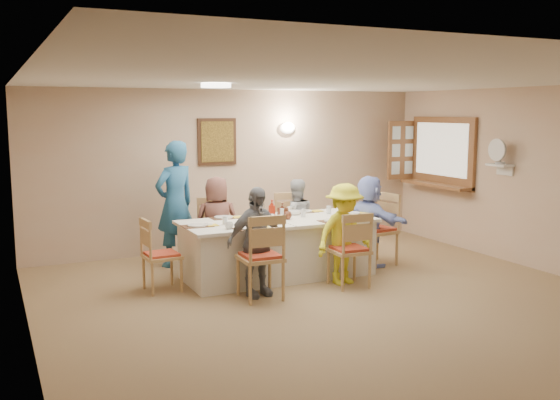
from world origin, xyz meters
name	(u,v)px	position (x,y,z in m)	size (l,w,h in m)	color
ground	(350,309)	(0.00, 0.00, 0.00)	(7.00, 7.00, 0.00)	olive
room_walls	(353,173)	(0.00, 0.00, 1.51)	(7.00, 7.00, 7.00)	tan
wall_picture	(217,142)	(-0.30, 3.46, 1.70)	(0.62, 0.05, 0.72)	#3B2314
wall_sconce	(288,128)	(0.90, 3.44, 1.90)	(0.26, 0.09, 0.18)	white
ceiling_light	(216,85)	(-1.00, 1.50, 2.47)	(0.36, 0.36, 0.05)	white
serving_hatch	(443,152)	(3.21, 2.40, 1.50)	(0.06, 1.50, 1.15)	brown
hatch_sill	(436,185)	(3.09, 2.40, 0.97)	(0.30, 1.50, 0.05)	brown
shutter_door	(402,150)	(2.95, 3.16, 1.50)	(0.55, 0.04, 1.00)	brown
fan_shelf	(500,165)	(3.13, 1.05, 1.40)	(0.22, 0.36, 0.03)	white
desk_fan	(499,155)	(3.10, 1.05, 1.55)	(0.30, 0.30, 0.28)	#A5A5A8
dining_table	(278,248)	(-0.14, 1.60, 0.38)	(2.53, 1.07, 0.76)	silver
chair_back_left	(214,233)	(-0.74, 2.40, 0.49)	(0.47, 0.47, 0.97)	tan
chair_back_right	(292,226)	(0.46, 2.40, 0.49)	(0.47, 0.47, 0.97)	tan
chair_front_left	(260,256)	(-0.74, 0.80, 0.51)	(0.49, 0.49, 1.02)	tan
chair_front_right	(349,249)	(0.46, 0.80, 0.48)	(0.46, 0.46, 0.95)	tan
chair_left_end	(162,254)	(-1.69, 1.60, 0.45)	(0.43, 0.43, 0.90)	tan
chair_right_end	(377,229)	(1.41, 1.60, 0.51)	(0.49, 0.49, 1.02)	tan
diner_back_left	(217,223)	(-0.74, 2.28, 0.65)	(0.69, 0.51, 1.29)	brown
diner_back_right	(295,220)	(0.46, 2.28, 0.60)	(0.66, 0.55, 1.20)	#AFB1B7
diner_front_left	(256,242)	(-0.74, 0.92, 0.65)	(0.80, 0.42, 1.30)	gray
diner_front_right	(344,234)	(0.46, 0.92, 0.64)	(0.89, 0.60, 1.28)	yellow
diner_right_end	(369,221)	(1.28, 1.60, 0.64)	(0.57, 1.23, 1.28)	#98ABF6
caregiver	(175,204)	(-1.19, 2.75, 0.88)	(0.75, 0.63, 1.76)	#266292
placemat_fl	(248,229)	(-0.74, 1.18, 0.76)	(0.33, 0.24, 0.01)	#472B19
plate_fl	(248,228)	(-0.74, 1.18, 0.77)	(0.26, 0.26, 0.02)	white
napkin_fl	(263,227)	(-0.56, 1.13, 0.77)	(0.15, 0.15, 0.01)	yellow
placemat_fr	(334,221)	(0.46, 1.18, 0.76)	(0.36, 0.27, 0.01)	#472B19
plate_fr	(334,220)	(0.46, 1.18, 0.77)	(0.25, 0.25, 0.02)	white
napkin_fr	(348,220)	(0.64, 1.13, 0.77)	(0.13, 0.13, 0.01)	yellow
placemat_bl	(224,218)	(-0.74, 2.02, 0.76)	(0.34, 0.25, 0.01)	#472B19
plate_bl	(224,217)	(-0.74, 2.02, 0.77)	(0.25, 0.25, 0.02)	white
napkin_bl	(238,217)	(-0.56, 1.97, 0.77)	(0.14, 0.14, 0.01)	yellow
placemat_br	(304,212)	(0.46, 2.02, 0.76)	(0.35, 0.26, 0.01)	#472B19
plate_br	(304,211)	(0.46, 2.02, 0.77)	(0.23, 0.23, 0.01)	white
napkin_br	(317,211)	(0.64, 1.97, 0.77)	(0.15, 0.15, 0.01)	yellow
placemat_le	(197,226)	(-1.24, 1.60, 0.76)	(0.36, 0.27, 0.01)	#472B19
plate_le	(197,225)	(-1.24, 1.60, 0.77)	(0.23, 0.23, 0.01)	white
napkin_le	(212,225)	(-1.06, 1.55, 0.77)	(0.13, 0.13, 0.01)	yellow
placemat_re	(351,214)	(0.98, 1.60, 0.76)	(0.35, 0.26, 0.01)	#472B19
plate_re	(351,213)	(0.98, 1.60, 0.77)	(0.24, 0.24, 0.02)	white
napkin_re	(364,213)	(1.16, 1.55, 0.77)	(0.15, 0.15, 0.01)	yellow
teacup_a	(229,226)	(-0.94, 1.27, 0.80)	(0.13, 0.13, 0.08)	white
teacup_b	(290,209)	(0.29, 2.10, 0.80)	(0.10, 0.10, 0.08)	white
bowl_a	(266,222)	(-0.41, 1.35, 0.79)	(0.29, 0.29, 0.05)	white
bowl_b	(294,213)	(0.24, 1.86, 0.79)	(0.19, 0.19, 0.06)	white
condiment_ketchup	(272,210)	(-0.21, 1.64, 0.89)	(0.10, 0.10, 0.26)	#A5220E
condiment_brown	(282,211)	(-0.06, 1.63, 0.87)	(0.10, 0.10, 0.22)	#562816
condiment_malt	(287,213)	(-0.01, 1.58, 0.84)	(0.12, 0.12, 0.15)	#562816
drinking_glass	(266,216)	(-0.29, 1.65, 0.82)	(0.06, 0.06, 0.10)	silver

